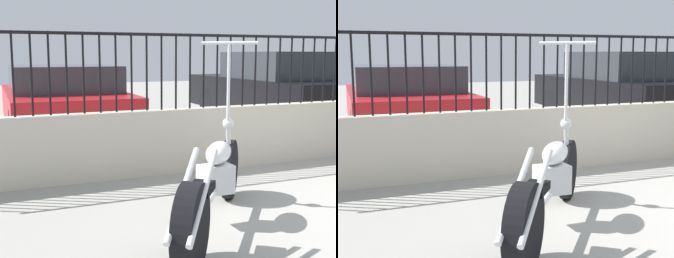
{
  "view_description": "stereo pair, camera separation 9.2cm",
  "coord_description": "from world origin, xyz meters",
  "views": [
    {
      "loc": [
        -3.62,
        -2.8,
        1.43
      ],
      "look_at": [
        -1.87,
        1.37,
        0.7
      ],
      "focal_mm": 50.0,
      "sensor_mm": 36.0,
      "label": 1
    },
    {
      "loc": [
        -3.54,
        -2.83,
        1.43
      ],
      "look_at": [
        -1.87,
        1.37,
        0.7
      ],
      "focal_mm": 50.0,
      "sensor_mm": 36.0,
      "label": 2
    }
  ],
  "objects": [
    {
      "name": "car_black",
      "position": [
        2.16,
        5.27,
        0.73
      ],
      "size": [
        1.95,
        4.44,
        1.47
      ],
      "rotation": [
        0.0,
        0.0,
        1.54
      ],
      "color": "black",
      "rests_on": "ground_plane"
    },
    {
      "name": "low_wall",
      "position": [
        0.0,
        2.3,
        0.39
      ],
      "size": [
        9.58,
        0.18,
        0.77
      ],
      "color": "beige",
      "rests_on": "ground_plane"
    },
    {
      "name": "motorcycle_white",
      "position": [
        -1.9,
        0.41,
        0.37
      ],
      "size": [
        1.55,
        1.86,
        1.55
      ],
      "rotation": [
        0.0,
        0.0,
        0.89
      ],
      "color": "black",
      "rests_on": "ground_plane"
    },
    {
      "name": "fence_railing",
      "position": [
        0.0,
        2.3,
        1.36
      ],
      "size": [
        9.58,
        0.04,
        0.89
      ],
      "color": "black",
      "rests_on": "low_wall"
    },
    {
      "name": "car_red",
      "position": [
        -2.18,
        5.37,
        0.64
      ],
      "size": [
        2.0,
        3.98,
        1.24
      ],
      "rotation": [
        0.0,
        0.0,
        1.54
      ],
      "color": "black",
      "rests_on": "ground_plane"
    }
  ]
}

